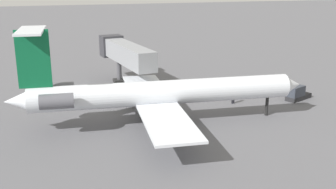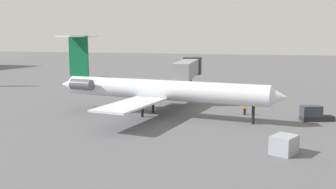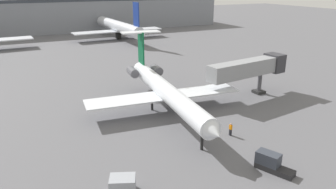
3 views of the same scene
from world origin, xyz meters
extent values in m
cube|color=#5B5B60|center=(0.00, 0.00, -0.05)|extent=(400.00, 400.00, 0.10)
cylinder|color=silver|center=(-0.63, -0.46, 3.46)|extent=(5.33, 28.09, 2.59)
cone|color=silver|center=(-2.09, -15.17, 3.46)|extent=(2.66, 2.43, 2.46)
cone|color=silver|center=(0.84, 14.35, 3.46)|extent=(2.45, 2.80, 2.20)
cube|color=silver|center=(5.71, -0.08, 2.47)|extent=(11.36, 5.46, 0.24)
cube|color=silver|center=(-6.77, 1.15, 2.47)|extent=(11.36, 5.46, 0.24)
cylinder|color=#595960|center=(2.64, 10.26, 3.86)|extent=(1.81, 3.33, 1.50)
cylinder|color=#595960|center=(-1.73, 10.69, 3.86)|extent=(1.81, 3.33, 1.50)
cube|color=#0C5933|center=(0.65, 12.46, 7.62)|extent=(0.55, 3.21, 5.73)
cube|color=silver|center=(0.65, 12.46, 10.39)|extent=(7.00, 3.06, 0.20)
cylinder|color=black|center=(-1.81, -12.39, 1.09)|extent=(0.36, 0.36, 2.17)
cylinder|color=black|center=(1.16, 1.37, 1.09)|extent=(0.36, 0.36, 2.17)
cylinder|color=black|center=(-2.02, 1.69, 1.09)|extent=(0.36, 0.36, 2.17)
cube|color=gray|center=(14.49, 0.18, 5.08)|extent=(15.42, 4.54, 2.60)
cube|color=#333338|center=(21.64, 1.11, 5.08)|extent=(2.79, 3.48, 3.20)
cylinder|color=#4C4C51|center=(18.26, 0.67, 1.89)|extent=(0.70, 0.70, 3.78)
cube|color=#262626|center=(18.26, 0.67, 0.25)|extent=(1.80, 1.80, 0.50)
cube|color=black|center=(3.49, -10.81, 0.42)|extent=(0.27, 0.34, 0.85)
cube|color=orange|center=(3.49, -10.81, 1.15)|extent=(0.30, 0.42, 0.60)
sphere|color=tan|center=(3.49, -10.81, 1.57)|extent=(0.24, 0.24, 0.24)
cube|color=#262628|center=(2.50, -19.76, 0.30)|extent=(2.81, 4.23, 0.60)
cube|color=#333842|center=(2.19, -19.02, 1.25)|extent=(2.21, 2.75, 1.30)
camera|label=1|loc=(-39.98, 11.89, 15.28)|focal=43.06mm
camera|label=2|loc=(-46.69, -16.40, 10.07)|focal=40.36mm
camera|label=3|loc=(-20.41, -41.02, 18.68)|focal=34.56mm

